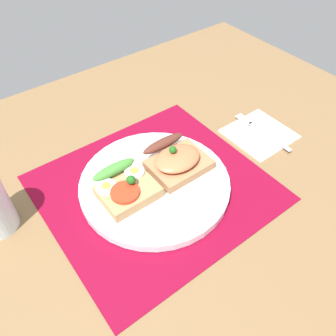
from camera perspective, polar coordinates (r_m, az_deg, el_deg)
ground_plane at (r=64.81cm, az=-2.12°, el=-4.23°), size 120.00×90.00×3.20cm
placemat at (r=63.48cm, az=-2.16°, el=-3.21°), size 38.27×35.70×0.30cm
plate at (r=62.77cm, az=-2.19°, el=-2.65°), size 27.03×27.03×1.59cm
sandwich_egg_tomato at (r=59.59cm, az=-7.04°, el=-3.14°), size 9.45×9.22×4.24cm
sandwich_salmon at (r=63.55cm, az=1.29°, el=1.49°), size 10.71×9.79×5.05cm
napkin at (r=76.69cm, az=14.79°, el=5.54°), size 12.57×12.15×0.60cm
fork at (r=76.71cm, az=15.01°, el=5.95°), size 1.62×14.84×0.32cm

